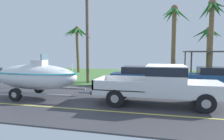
{
  "coord_description": "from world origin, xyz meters",
  "views": [
    {
      "loc": [
        -0.51,
        -9.78,
        2.46
      ],
      "look_at": [
        -3.25,
        1.29,
        1.45
      ],
      "focal_mm": 32.43,
      "sensor_mm": 36.0,
      "label": 1
    }
  ],
  "objects_px": {
    "pickup_truck_towing": "(165,83)",
    "palm_tree_mid": "(211,20)",
    "utility_pole": "(87,32)",
    "parked_sedan_near": "(219,77)",
    "parked_sedan_far": "(143,76)",
    "carport_awning": "(219,52)",
    "palm_tree_near_right": "(78,36)",
    "palm_tree_near_left": "(173,26)",
    "palm_tree_far_left": "(208,37)",
    "boat_on_trailer": "(36,77)"
  },
  "relations": [
    {
      "from": "pickup_truck_towing",
      "to": "palm_tree_mid",
      "type": "relative_size",
      "value": 0.83
    },
    {
      "from": "palm_tree_mid",
      "to": "utility_pole",
      "type": "height_order",
      "value": "utility_pole"
    },
    {
      "from": "parked_sedan_near",
      "to": "utility_pole",
      "type": "relative_size",
      "value": 0.58
    },
    {
      "from": "parked_sedan_far",
      "to": "carport_awning",
      "type": "xyz_separation_m",
      "value": [
        6.9,
        7.27,
        1.79
      ]
    },
    {
      "from": "parked_sedan_far",
      "to": "utility_pole",
      "type": "height_order",
      "value": "utility_pole"
    },
    {
      "from": "parked_sedan_far",
      "to": "palm_tree_near_right",
      "type": "xyz_separation_m",
      "value": [
        -8.29,
        7.03,
        3.65
      ]
    },
    {
      "from": "pickup_truck_towing",
      "to": "palm_tree_near_left",
      "type": "xyz_separation_m",
      "value": [
        0.81,
        10.32,
        3.87
      ]
    },
    {
      "from": "parked_sedan_far",
      "to": "pickup_truck_towing",
      "type": "bearing_deg",
      "value": -74.91
    },
    {
      "from": "carport_awning",
      "to": "palm_tree_far_left",
      "type": "xyz_separation_m",
      "value": [
        -0.59,
        2.21,
        1.67
      ]
    },
    {
      "from": "palm_tree_near_right",
      "to": "palm_tree_mid",
      "type": "bearing_deg",
      "value": -9.31
    },
    {
      "from": "pickup_truck_towing",
      "to": "boat_on_trailer",
      "type": "xyz_separation_m",
      "value": [
        -6.82,
        0.0,
        0.09
      ]
    },
    {
      "from": "parked_sedan_far",
      "to": "palm_tree_near_right",
      "type": "height_order",
      "value": "palm_tree_near_right"
    },
    {
      "from": "parked_sedan_near",
      "to": "palm_tree_mid",
      "type": "distance_m",
      "value": 6.23
    },
    {
      "from": "boat_on_trailer",
      "to": "pickup_truck_towing",
      "type": "bearing_deg",
      "value": 0.0
    },
    {
      "from": "boat_on_trailer",
      "to": "utility_pole",
      "type": "relative_size",
      "value": 0.8
    },
    {
      "from": "carport_awning",
      "to": "utility_pole",
      "type": "distance_m",
      "value": 13.63
    },
    {
      "from": "parked_sedan_far",
      "to": "palm_tree_mid",
      "type": "bearing_deg",
      "value": 40.41
    },
    {
      "from": "boat_on_trailer",
      "to": "palm_tree_far_left",
      "type": "height_order",
      "value": "palm_tree_far_left"
    },
    {
      "from": "parked_sedan_far",
      "to": "palm_tree_near_right",
      "type": "relative_size",
      "value": 0.86
    },
    {
      "from": "boat_on_trailer",
      "to": "palm_tree_mid",
      "type": "relative_size",
      "value": 0.85
    },
    {
      "from": "parked_sedan_far",
      "to": "palm_tree_far_left",
      "type": "distance_m",
      "value": 11.9
    },
    {
      "from": "parked_sedan_near",
      "to": "parked_sedan_far",
      "type": "distance_m",
      "value": 5.38
    },
    {
      "from": "parked_sedan_far",
      "to": "palm_tree_near_left",
      "type": "height_order",
      "value": "palm_tree_near_left"
    },
    {
      "from": "carport_awning",
      "to": "palm_tree_near_right",
      "type": "relative_size",
      "value": 1.15
    },
    {
      "from": "palm_tree_mid",
      "to": "palm_tree_far_left",
      "type": "xyz_separation_m",
      "value": [
        0.72,
        4.73,
        -1.16
      ]
    },
    {
      "from": "palm_tree_near_left",
      "to": "utility_pole",
      "type": "relative_size",
      "value": 0.9
    },
    {
      "from": "palm_tree_near_left",
      "to": "palm_tree_mid",
      "type": "xyz_separation_m",
      "value": [
        3.26,
        0.03,
        0.38
      ]
    },
    {
      "from": "palm_tree_near_right",
      "to": "palm_tree_near_left",
      "type": "bearing_deg",
      "value": -12.23
    },
    {
      "from": "boat_on_trailer",
      "to": "palm_tree_far_left",
      "type": "relative_size",
      "value": 1.16
    },
    {
      "from": "parked_sedan_near",
      "to": "palm_tree_near_left",
      "type": "xyz_separation_m",
      "value": [
        -3.03,
        4.15,
        4.24
      ]
    },
    {
      "from": "palm_tree_near_right",
      "to": "palm_tree_mid",
      "type": "relative_size",
      "value": 0.76
    },
    {
      "from": "parked_sedan_far",
      "to": "utility_pole",
      "type": "distance_m",
      "value": 5.37
    },
    {
      "from": "palm_tree_near_right",
      "to": "utility_pole",
      "type": "distance_m",
      "value": 8.54
    },
    {
      "from": "pickup_truck_towing",
      "to": "palm_tree_near_left",
      "type": "bearing_deg",
      "value": 85.49
    },
    {
      "from": "palm_tree_mid",
      "to": "parked_sedan_near",
      "type": "bearing_deg",
      "value": -93.2
    },
    {
      "from": "palm_tree_near_left",
      "to": "utility_pole",
      "type": "xyz_separation_m",
      "value": [
        -6.54,
        -5.21,
        -0.95
      ]
    },
    {
      "from": "parked_sedan_far",
      "to": "palm_tree_far_left",
      "type": "xyz_separation_m",
      "value": [
        6.31,
        9.48,
        3.45
      ]
    },
    {
      "from": "parked_sedan_near",
      "to": "palm_tree_mid",
      "type": "bearing_deg",
      "value": 86.8
    },
    {
      "from": "parked_sedan_near",
      "to": "carport_awning",
      "type": "distance_m",
      "value": 7.1
    },
    {
      "from": "palm_tree_near_right",
      "to": "palm_tree_far_left",
      "type": "height_order",
      "value": "palm_tree_near_right"
    },
    {
      "from": "parked_sedan_near",
      "to": "utility_pole",
      "type": "distance_m",
      "value": 10.18
    },
    {
      "from": "boat_on_trailer",
      "to": "palm_tree_near_left",
      "type": "height_order",
      "value": "palm_tree_near_left"
    },
    {
      "from": "carport_awning",
      "to": "palm_tree_far_left",
      "type": "bearing_deg",
      "value": 104.87
    },
    {
      "from": "parked_sedan_far",
      "to": "carport_awning",
      "type": "height_order",
      "value": "carport_awning"
    },
    {
      "from": "pickup_truck_towing",
      "to": "palm_tree_near_left",
      "type": "distance_m",
      "value": 11.05
    },
    {
      "from": "palm_tree_mid",
      "to": "palm_tree_far_left",
      "type": "relative_size",
      "value": 1.36
    },
    {
      "from": "carport_awning",
      "to": "palm_tree_far_left",
      "type": "height_order",
      "value": "palm_tree_far_left"
    },
    {
      "from": "palm_tree_near_right",
      "to": "boat_on_trailer",
      "type": "bearing_deg",
      "value": -76.74
    },
    {
      "from": "carport_awning",
      "to": "palm_tree_near_right",
      "type": "distance_m",
      "value": 15.3
    },
    {
      "from": "pickup_truck_towing",
      "to": "utility_pole",
      "type": "distance_m",
      "value": 8.22
    }
  ]
}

